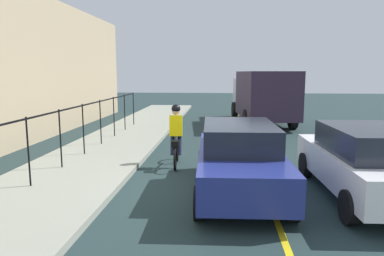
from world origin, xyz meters
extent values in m
plane|color=#213334|center=(0.00, 0.00, 0.00)|extent=(80.00, 80.00, 0.00)
cube|color=yellow|center=(0.00, -1.60, 0.00)|extent=(36.00, 0.12, 0.01)
cube|color=gray|center=(0.00, 3.40, 0.07)|extent=(40.00, 3.20, 0.15)
cylinder|color=black|center=(-0.64, 3.80, 0.95)|extent=(0.04, 0.04, 1.60)
cylinder|color=black|center=(1.00, 3.80, 0.95)|extent=(0.04, 0.04, 1.60)
cylinder|color=black|center=(2.64, 3.80, 0.95)|extent=(0.04, 0.04, 1.60)
cylinder|color=black|center=(4.28, 3.80, 0.95)|extent=(0.04, 0.04, 1.60)
cylinder|color=black|center=(5.92, 3.80, 0.95)|extent=(0.04, 0.04, 1.60)
cylinder|color=black|center=(7.56, 3.80, 0.95)|extent=(0.04, 0.04, 1.60)
cylinder|color=black|center=(9.20, 3.80, 0.95)|extent=(0.04, 0.04, 1.60)
cube|color=black|center=(1.00, 3.80, 1.70)|extent=(16.40, 0.04, 0.04)
torus|color=black|center=(2.51, 0.78, 0.33)|extent=(0.66, 0.10, 0.66)
torus|color=black|center=(1.46, 0.72, 0.33)|extent=(0.66, 0.10, 0.66)
cube|color=black|center=(1.98, 0.75, 0.58)|extent=(0.93, 0.10, 0.24)
cylinder|color=black|center=(1.83, 0.74, 0.73)|extent=(0.03, 0.03, 0.35)
cube|color=yellow|center=(1.88, 0.75, 1.21)|extent=(0.36, 0.38, 0.63)
sphere|color=tan|center=(1.93, 0.75, 1.62)|extent=(0.22, 0.22, 0.22)
sphere|color=black|center=(1.93, 0.75, 1.70)|extent=(0.26, 0.26, 0.26)
cylinder|color=#191E38|center=(1.86, 0.84, 0.68)|extent=(0.34, 0.14, 0.65)
cylinder|color=#191E38|center=(1.87, 0.65, 0.68)|extent=(0.34, 0.14, 0.65)
cube|color=black|center=(1.51, 0.72, 0.75)|extent=(0.25, 0.21, 0.18)
cube|color=white|center=(-0.34, -3.68, 0.67)|extent=(4.46, 1.95, 0.70)
cube|color=#1E232D|center=(-0.54, -3.69, 1.30)|extent=(2.52, 1.67, 0.56)
cylinder|color=black|center=(1.12, -2.78, 0.32)|extent=(0.65, 0.24, 0.64)
cylinder|color=black|center=(1.18, -4.48, 0.32)|extent=(0.65, 0.24, 0.64)
cylinder|color=black|center=(-1.87, -2.88, 0.32)|extent=(0.65, 0.24, 0.64)
cube|color=navy|center=(-0.35, -0.97, 0.67)|extent=(4.46, 1.94, 0.70)
cube|color=#1E232D|center=(-0.15, -0.96, 1.30)|extent=(2.51, 1.66, 0.56)
cylinder|color=black|center=(-1.82, -1.87, 0.32)|extent=(0.65, 0.24, 0.64)
cylinder|color=black|center=(-1.87, -0.17, 0.32)|extent=(0.65, 0.24, 0.64)
cylinder|color=black|center=(1.17, -1.77, 0.32)|extent=(0.65, 0.24, 0.64)
cylinder|color=black|center=(1.12, -0.07, 0.32)|extent=(0.65, 0.24, 0.64)
cube|color=#2F2135|center=(10.28, -2.82, 1.63)|extent=(4.97, 2.86, 2.30)
cube|color=#B5B5C0|center=(13.69, -2.48, 1.43)|extent=(2.03, 2.38, 1.90)
cylinder|color=black|center=(13.44, -1.38, 0.48)|extent=(0.98, 0.39, 0.96)
cylinder|color=black|center=(13.66, -3.61, 0.48)|extent=(0.98, 0.39, 0.96)
cylinder|color=black|center=(9.12, -1.81, 0.48)|extent=(0.98, 0.39, 0.96)
cylinder|color=black|center=(9.34, -4.03, 0.48)|extent=(0.98, 0.39, 0.96)
camera|label=1|loc=(-8.23, -0.54, 2.73)|focal=33.48mm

